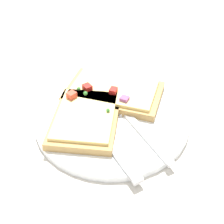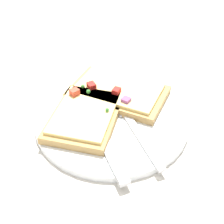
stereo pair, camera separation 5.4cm
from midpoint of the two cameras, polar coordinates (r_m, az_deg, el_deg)
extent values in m
plane|color=beige|center=(0.56, 2.79, -1.84)|extent=(4.00, 4.00, 0.00)
cylinder|color=white|center=(0.55, 2.81, -1.38)|extent=(0.27, 0.27, 0.01)
cube|color=silver|center=(0.51, 8.72, -5.30)|extent=(0.12, 0.08, 0.01)
cube|color=silver|center=(0.57, 4.39, 0.91)|extent=(0.06, 0.05, 0.01)
cube|color=silver|center=(0.60, 3.74, 3.41)|extent=(0.03, 0.02, 0.00)
cube|color=silver|center=(0.60, 3.11, 3.27)|extent=(0.03, 0.02, 0.00)
cube|color=silver|center=(0.60, 2.47, 3.12)|extent=(0.03, 0.02, 0.00)
cube|color=silver|center=(0.59, 1.83, 2.97)|extent=(0.03, 0.02, 0.00)
cube|color=silver|center=(0.47, 3.95, -9.69)|extent=(0.08, 0.06, 0.01)
cube|color=silver|center=(0.54, -0.64, -1.79)|extent=(0.12, 0.08, 0.00)
cube|color=tan|center=(0.59, 3.64, 3.39)|extent=(0.15, 0.20, 0.01)
cube|color=#E5CC7A|center=(0.59, 3.68, 4.17)|extent=(0.13, 0.17, 0.01)
sphere|color=#388433|center=(0.58, -2.69, 4.59)|extent=(0.01, 0.01, 0.01)
cube|color=red|center=(0.58, -1.11, 4.77)|extent=(0.02, 0.02, 0.01)
cube|color=#934C8E|center=(0.55, 5.41, 2.16)|extent=(0.02, 0.02, 0.01)
cube|color=red|center=(0.57, 3.62, 3.79)|extent=(0.02, 0.02, 0.01)
cube|color=tan|center=(0.54, -2.11, -1.01)|extent=(0.16, 0.12, 0.01)
cube|color=#E5CC7A|center=(0.53, -2.14, -0.20)|extent=(0.14, 0.10, 0.01)
cube|color=#D14733|center=(0.56, -4.15, 3.57)|extent=(0.02, 0.02, 0.01)
sphere|color=#388433|center=(0.53, 2.06, 0.27)|extent=(0.01, 0.01, 0.01)
sphere|color=#388433|center=(0.57, -1.61, 3.66)|extent=(0.01, 0.01, 0.01)
sphere|color=#A4934A|center=(0.51, -0.50, -4.77)|extent=(0.01, 0.01, 0.01)
sphere|color=tan|center=(0.57, -1.23, 1.31)|extent=(0.01, 0.01, 0.01)
camera|label=1|loc=(0.03, -87.14, 2.41)|focal=50.00mm
camera|label=2|loc=(0.03, 92.86, -2.41)|focal=50.00mm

